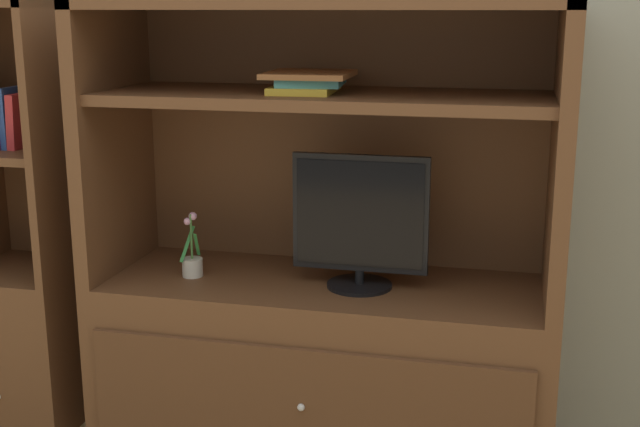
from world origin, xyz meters
The scene contains 6 objects.
painted_rear_wall centered at (0.00, 0.75, 1.40)m, with size 6.00×0.10×2.80m, color gray.
media_console centered at (0.00, 0.41, 0.50)m, with size 1.54×0.60×1.56m.
tv_monitor centered at (0.13, 0.37, 0.86)m, with size 0.45×0.22×0.45m.
potted_plant centered at (-0.45, 0.35, 0.69)m, with size 0.07×0.08×0.23m.
magazine_stack centered at (-0.05, 0.40, 1.31)m, with size 0.28×0.30×0.07m.
bookshelf_tall centered at (-1.15, 0.41, 0.53)m, with size 0.43×0.45×1.56m.
Camera 1 is at (0.62, -2.22, 1.54)m, focal length 46.84 mm.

